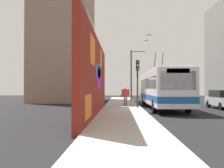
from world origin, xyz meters
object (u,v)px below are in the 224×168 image
Objects in this scene: city_bus at (162,88)px; street_lamp at (133,72)px; parked_car_silver at (224,99)px; pedestrian_midblock at (125,95)px; traffic_light at (138,75)px.

street_lamp is at bearing 14.32° from city_bus.
city_bus reaches higher than parked_car_silver.
pedestrian_midblock is (0.86, 8.31, 0.34)m from parked_car_silver.
traffic_light is at bearing 179.14° from street_lamp.
traffic_light is 9.04m from street_lamp.
pedestrian_midblock is at bearing 77.19° from city_bus.
traffic_light is (-1.81, -0.96, 1.62)m from pedestrian_midblock.
pedestrian_midblock is at bearing 84.10° from parked_car_silver.
street_lamp is at bearing -0.86° from traffic_light.
street_lamp is at bearing -8.67° from pedestrian_midblock.
traffic_light reaches higher than parked_car_silver.
parked_car_silver is 1.10× the size of traffic_light.
parked_car_silver is 2.49× the size of pedestrian_midblock.
pedestrian_midblock reaches higher than parked_car_silver.
city_bus is at bearing -102.81° from pedestrian_midblock.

